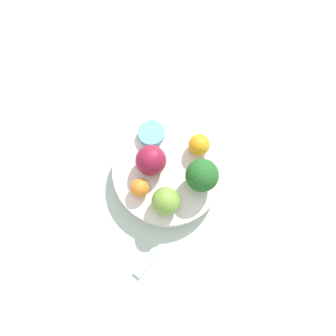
# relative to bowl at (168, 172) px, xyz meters

# --- Properties ---
(ground_plane) EXTENTS (6.00, 6.00, 0.00)m
(ground_plane) POSITION_rel_bowl_xyz_m (0.00, 0.00, -0.04)
(ground_plane) COLOR gray
(table_surface) EXTENTS (1.20, 1.20, 0.02)m
(table_surface) POSITION_rel_bowl_xyz_m (0.00, 0.00, -0.03)
(table_surface) COLOR #B2C6B2
(table_surface) RESTS_ON ground_plane
(bowl) EXTENTS (0.23, 0.23, 0.04)m
(bowl) POSITION_rel_bowl_xyz_m (0.00, 0.00, 0.00)
(bowl) COLOR silver
(bowl) RESTS_ON table_surface
(broccoli) EXTENTS (0.06, 0.06, 0.07)m
(broccoli) POSITION_rel_bowl_xyz_m (-0.03, -0.06, 0.06)
(broccoli) COLOR #99C17A
(broccoli) RESTS_ON bowl
(apple_red) EXTENTS (0.06, 0.06, 0.06)m
(apple_red) POSITION_rel_bowl_xyz_m (0.01, 0.03, 0.05)
(apple_red) COLOR maroon
(apple_red) RESTS_ON bowl
(apple_green) EXTENTS (0.05, 0.05, 0.05)m
(apple_green) POSITION_rel_bowl_xyz_m (-0.07, 0.02, 0.05)
(apple_green) COLOR olive
(apple_green) RESTS_ON bowl
(orange_front) EXTENTS (0.04, 0.04, 0.04)m
(orange_front) POSITION_rel_bowl_xyz_m (-0.03, 0.06, 0.04)
(orange_front) COLOR orange
(orange_front) RESTS_ON bowl
(orange_back) EXTENTS (0.04, 0.04, 0.04)m
(orange_back) POSITION_rel_bowl_xyz_m (0.03, -0.07, 0.04)
(orange_back) COLOR orange
(orange_back) RESTS_ON bowl
(small_cup) EXTENTS (0.05, 0.05, 0.02)m
(small_cup) POSITION_rel_bowl_xyz_m (0.08, 0.02, 0.03)
(small_cup) COLOR #66B2DB
(small_cup) RESTS_ON bowl
(spoon) EXTENTS (0.06, 0.06, 0.01)m
(spoon) POSITION_rel_bowl_xyz_m (-0.17, 0.07, -0.02)
(spoon) COLOR silver
(spoon) RESTS_ON table_surface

